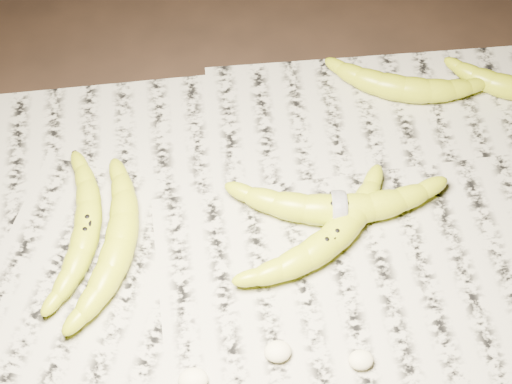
{
  "coord_description": "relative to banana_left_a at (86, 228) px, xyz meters",
  "views": [
    {
      "loc": [
        -0.07,
        -0.43,
        0.8
      ],
      "look_at": [
        -0.02,
        0.05,
        0.05
      ],
      "focal_mm": 50.0,
      "sensor_mm": 36.0,
      "label": 1
    }
  ],
  "objects": [
    {
      "name": "banana_left_b",
      "position": [
        0.04,
        -0.03,
        0.0
      ],
      "size": [
        0.11,
        0.22,
        0.04
      ],
      "primitive_type": null,
      "rotation": [
        0.0,
        0.0,
        1.33
      ],
      "color": "#BDCF19",
      "rests_on": "newspaper_patch"
    },
    {
      "name": "banana_center",
      "position": [
        0.3,
        -0.05,
        0.0
      ],
      "size": [
        0.21,
        0.18,
        0.04
      ],
      "primitive_type": null,
      "rotation": [
        0.0,
        0.0,
        0.62
      ],
      "color": "#BDCF19",
      "rests_on": "newspaper_patch"
    },
    {
      "name": "banana_taped",
      "position": [
        0.32,
        -0.01,
        0.0
      ],
      "size": [
        0.25,
        0.09,
        0.04
      ],
      "primitive_type": null,
      "rotation": [
        0.0,
        0.0,
        -0.08
      ],
      "color": "#BDCF19",
      "rests_on": "newspaper_patch"
    },
    {
      "name": "measuring_tape",
      "position": [
        0.32,
        -0.01,
        0.0
      ],
      "size": [
        0.01,
        0.05,
        0.05
      ],
      "primitive_type": "torus",
      "rotation": [
        0.0,
        1.57,
        -0.08
      ],
      "color": "white",
      "rests_on": "newspaper_patch"
    },
    {
      "name": "banana_upper_a",
      "position": [
        0.44,
        0.18,
        0.0
      ],
      "size": [
        0.21,
        0.12,
        0.04
      ],
      "primitive_type": null,
      "rotation": [
        0.0,
        0.0,
        -0.3
      ],
      "color": "#BDCF19",
      "rests_on": "newspaper_patch"
    },
    {
      "name": "banana_left_a",
      "position": [
        0.0,
        0.0,
        0.0
      ],
      "size": [
        0.08,
        0.2,
        0.04
      ],
      "primitive_type": null,
      "rotation": [
        0.0,
        0.0,
        1.44
      ],
      "color": "#BDCF19",
      "rests_on": "newspaper_patch"
    },
    {
      "name": "ground",
      "position": [
        0.23,
        -0.03,
        -0.03
      ],
      "size": [
        3.0,
        3.0,
        0.0
      ],
      "primitive_type": "plane",
      "color": "black",
      "rests_on": "ground"
    },
    {
      "name": "flesh_chunk_c",
      "position": [
        0.31,
        -0.2,
        -0.01
      ],
      "size": [
        0.03,
        0.02,
        0.02
      ],
      "primitive_type": "ellipsoid",
      "color": "#FFF7C5",
      "rests_on": "newspaper_patch"
    },
    {
      "name": "newspaper_patch",
      "position": [
        0.25,
        -0.04,
        -0.02
      ],
      "size": [
        0.9,
        0.7,
        0.01
      ],
      "primitive_type": "cube",
      "color": "#ADAA94",
      "rests_on": "ground"
    },
    {
      "name": "flesh_chunk_a",
      "position": [
        0.12,
        -0.2,
        -0.01
      ],
      "size": [
        0.03,
        0.03,
        0.02
      ],
      "primitive_type": "ellipsoid",
      "color": "#FFF7C5",
      "rests_on": "newspaper_patch"
    },
    {
      "name": "flesh_chunk_b",
      "position": [
        0.22,
        -0.18,
        -0.01
      ],
      "size": [
        0.03,
        0.03,
        0.02
      ],
      "primitive_type": "ellipsoid",
      "color": "#FFF7C5",
      "rests_on": "newspaper_patch"
    }
  ]
}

